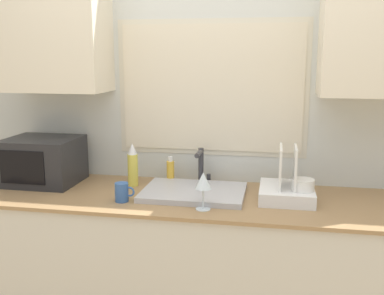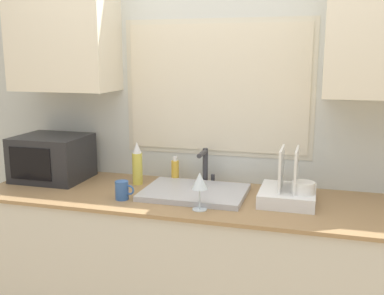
# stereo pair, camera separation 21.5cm
# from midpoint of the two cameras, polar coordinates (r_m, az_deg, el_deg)

# --- Properties ---
(countertop) EXTENTS (2.50, 0.70, 0.92)m
(countertop) POSITION_cam_midpoint_polar(r_m,az_deg,el_deg) (2.66, -1.22, -15.70)
(countertop) COLOR beige
(countertop) RESTS_ON ground_plane
(wall_back) EXTENTS (6.00, 0.38, 2.60)m
(wall_back) POSITION_cam_midpoint_polar(r_m,az_deg,el_deg) (2.69, 0.11, 6.22)
(wall_back) COLOR silver
(wall_back) RESTS_ON ground_plane
(sink_basin) EXTENTS (0.56, 0.41, 0.03)m
(sink_basin) POSITION_cam_midpoint_polar(r_m,az_deg,el_deg) (2.51, -2.23, -5.72)
(sink_basin) COLOR #B2B2B7
(sink_basin) RESTS_ON countertop
(faucet) EXTENTS (0.08, 0.16, 0.22)m
(faucet) POSITION_cam_midpoint_polar(r_m,az_deg,el_deg) (2.68, -1.13, -2.05)
(faucet) COLOR #333338
(faucet) RESTS_ON countertop
(microwave) EXTENTS (0.42, 0.37, 0.28)m
(microwave) POSITION_cam_midpoint_polar(r_m,az_deg,el_deg) (2.89, -20.44, -1.59)
(microwave) COLOR #232326
(microwave) RESTS_ON countertop
(dish_rack) EXTENTS (0.29, 0.33, 0.29)m
(dish_rack) POSITION_cam_midpoint_polar(r_m,az_deg,el_deg) (2.44, 9.68, -5.22)
(dish_rack) COLOR white
(dish_rack) RESTS_ON countertop
(spray_bottle) EXTENTS (0.06, 0.06, 0.26)m
(spray_bottle) POSITION_cam_midpoint_polar(r_m,az_deg,el_deg) (2.69, -9.81, -2.26)
(spray_bottle) COLOR #D8CC4C
(spray_bottle) RESTS_ON countertop
(soap_bottle) EXTENTS (0.05, 0.05, 0.16)m
(soap_bottle) POSITION_cam_midpoint_polar(r_m,az_deg,el_deg) (2.74, -5.00, -3.03)
(soap_bottle) COLOR gold
(soap_bottle) RESTS_ON countertop
(mug_near_sink) EXTENTS (0.11, 0.07, 0.10)m
(mug_near_sink) POSITION_cam_midpoint_polar(r_m,az_deg,el_deg) (2.43, -11.40, -5.61)
(mug_near_sink) COLOR #335999
(mug_near_sink) RESTS_ON countertop
(wine_glass) EXTENTS (0.08, 0.08, 0.19)m
(wine_glass) POSITION_cam_midpoint_polar(r_m,az_deg,el_deg) (2.23, -1.32, -4.41)
(wine_glass) COLOR silver
(wine_glass) RESTS_ON countertop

